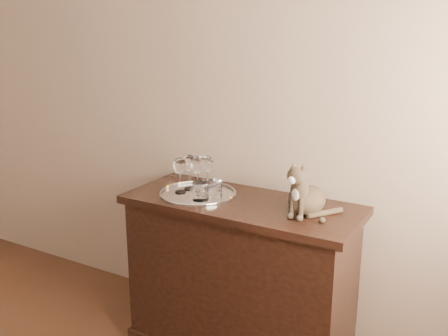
% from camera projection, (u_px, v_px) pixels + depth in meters
% --- Properties ---
extents(wall_back, '(4.00, 0.10, 2.70)m').
position_uv_depth(wall_back, '(176.00, 88.00, 2.92)').
color(wall_back, '#BEA48E').
rests_on(wall_back, ground).
extents(sideboard, '(1.20, 0.50, 0.85)m').
position_uv_depth(sideboard, '(240.00, 278.00, 2.62)').
color(sideboard, black).
rests_on(sideboard, ground).
extents(tray, '(0.40, 0.40, 0.01)m').
position_uv_depth(tray, '(198.00, 194.00, 2.59)').
color(tray, silver).
rests_on(tray, sideboard).
extents(wine_glass_a, '(0.07, 0.07, 0.19)m').
position_uv_depth(wine_glass_a, '(190.00, 172.00, 2.65)').
color(wine_glass_a, white).
rests_on(wine_glass_a, tray).
extents(wine_glass_b, '(0.07, 0.07, 0.18)m').
position_uv_depth(wine_glass_b, '(207.00, 173.00, 2.64)').
color(wine_glass_b, silver).
rests_on(wine_glass_b, tray).
extents(wine_glass_c, '(0.07, 0.07, 0.19)m').
position_uv_depth(wine_glass_c, '(180.00, 175.00, 2.59)').
color(wine_glass_c, white).
rests_on(wine_glass_c, tray).
extents(wine_glass_d, '(0.08, 0.08, 0.20)m').
position_uv_depth(wine_glass_d, '(198.00, 174.00, 2.58)').
color(wine_glass_d, silver).
rests_on(wine_glass_d, tray).
extents(tumbler_a, '(0.08, 0.08, 0.09)m').
position_uv_depth(tumbler_a, '(200.00, 191.00, 2.49)').
color(tumbler_a, white).
rests_on(tumbler_a, tray).
extents(tumbler_c, '(0.07, 0.07, 0.08)m').
position_uv_depth(tumbler_c, '(215.00, 188.00, 2.55)').
color(tumbler_c, silver).
rests_on(tumbler_c, tray).
extents(cat, '(0.30, 0.29, 0.26)m').
position_uv_depth(cat, '(307.00, 186.00, 2.30)').
color(cat, '#47392A').
rests_on(cat, sideboard).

